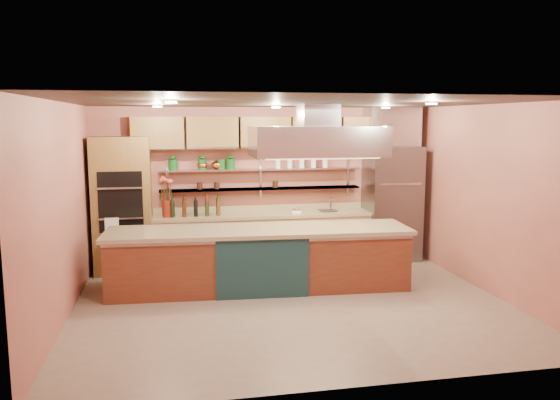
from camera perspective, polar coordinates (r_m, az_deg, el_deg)
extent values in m
cube|color=gray|center=(7.83, 1.27, -10.86)|extent=(6.00, 5.00, 0.02)
cube|color=black|center=(7.41, 1.34, 10.15)|extent=(6.00, 5.00, 0.02)
cube|color=#AC6151|center=(9.92, -1.78, 1.57)|extent=(6.00, 0.04, 2.80)
cube|color=#AC6151|center=(5.12, 7.33, -4.85)|extent=(6.00, 0.04, 2.80)
cube|color=#AC6151|center=(7.46, -21.84, -1.25)|extent=(0.04, 5.00, 2.80)
cube|color=#AC6151|center=(8.64, 21.14, 0.02)|extent=(0.04, 5.00, 2.80)
cube|color=brown|center=(9.55, -16.12, -0.52)|extent=(0.95, 0.64, 2.30)
cube|color=slate|center=(10.27, 11.60, -0.33)|extent=(0.95, 0.72, 2.10)
cube|color=tan|center=(9.78, -1.76, -4.08)|extent=(3.84, 0.64, 0.93)
cube|color=#AFB1B6|center=(9.80, -1.95, 1.19)|extent=(3.60, 0.26, 0.03)
cube|color=#AFB1B6|center=(9.76, -1.96, 3.23)|extent=(3.60, 0.26, 0.03)
cube|color=brown|center=(9.68, -1.64, 7.04)|extent=(4.60, 0.36, 0.55)
cube|color=#AFB1B6|center=(8.32, 3.94, 6.14)|extent=(2.00, 1.00, 0.45)
cube|color=#FFE5A5|center=(7.60, 1.01, 9.88)|extent=(4.00, 2.80, 0.02)
cube|color=brown|center=(8.39, -2.16, -6.14)|extent=(4.54, 1.23, 0.94)
cylinder|color=maroon|center=(9.50, -11.74, -0.90)|extent=(0.17, 0.17, 0.28)
cube|color=black|center=(9.50, -8.81, -0.80)|extent=(0.93, 0.38, 0.29)
cube|color=white|center=(9.75, 1.69, -1.07)|extent=(0.18, 0.15, 0.09)
cylinder|color=silver|center=(10.00, 5.32, -0.45)|extent=(0.04, 0.04, 0.23)
ellipsoid|color=#BC572B|center=(9.66, -6.64, 3.66)|extent=(0.20, 0.20, 0.15)
cylinder|color=#104E18|center=(9.66, -6.18, 3.74)|extent=(0.18, 0.18, 0.17)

